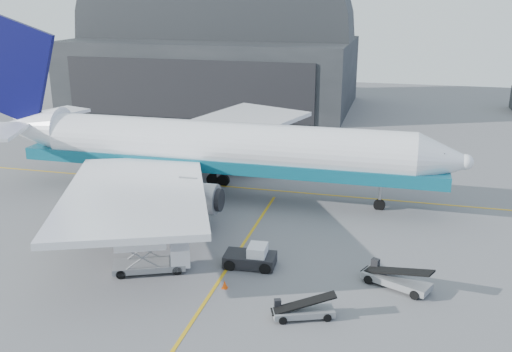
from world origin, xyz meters
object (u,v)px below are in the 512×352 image
(pushback_tug, at_px, (251,258))
(belt_loader_b, at_px, (396,279))
(catering_truck, at_px, (148,247))
(airliner, at_px, (207,148))
(belt_loader_a, at_px, (303,310))

(pushback_tug, xyz_separation_m, belt_loader_b, (10.68, -0.60, -0.07))
(catering_truck, xyz_separation_m, belt_loader_b, (17.91, 2.10, -1.37))
(pushback_tug, relative_size, belt_loader_b, 0.78)
(catering_truck, height_order, pushback_tug, catering_truck)
(belt_loader_b, bearing_deg, airliner, 165.86)
(airliner, height_order, catering_truck, airliner)
(pushback_tug, bearing_deg, airliner, 117.32)
(airliner, bearing_deg, pushback_tug, -59.70)
(catering_truck, relative_size, pushback_tug, 1.51)
(pushback_tug, height_order, belt_loader_b, belt_loader_b)
(pushback_tug, bearing_deg, catering_truck, -162.46)
(catering_truck, bearing_deg, belt_loader_b, -16.52)
(belt_loader_a, bearing_deg, belt_loader_b, 23.84)
(belt_loader_a, bearing_deg, catering_truck, 143.39)
(airliner, height_order, belt_loader_b, airliner)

